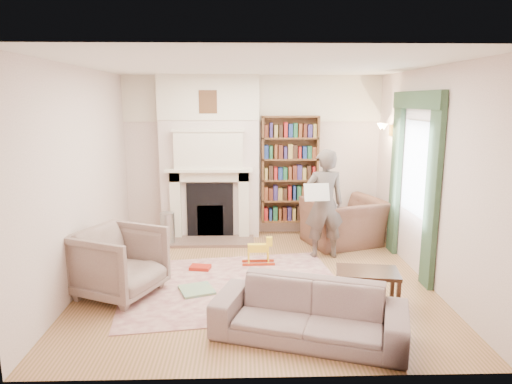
{
  "coord_description": "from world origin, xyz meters",
  "views": [
    {
      "loc": [
        -0.17,
        -5.83,
        2.38
      ],
      "look_at": [
        0.0,
        0.25,
        1.15
      ],
      "focal_mm": 32.0,
      "sensor_mm": 36.0,
      "label": 1
    }
  ],
  "objects_px": {
    "rocking_horse": "(258,251)",
    "sofa": "(309,312)",
    "armchair_left": "(119,262)",
    "paraffin_heater": "(168,229)",
    "man_reading": "(324,204)",
    "armchair_reading": "(344,222)",
    "coffee_table": "(367,289)",
    "bookcase": "(290,169)"
  },
  "relations": [
    {
      "from": "rocking_horse",
      "to": "sofa",
      "type": "bearing_deg",
      "value": -80.02
    },
    {
      "from": "armchair_left",
      "to": "paraffin_heater",
      "type": "distance_m",
      "value": 2.02
    },
    {
      "from": "man_reading",
      "to": "rocking_horse",
      "type": "distance_m",
      "value": 1.23
    },
    {
      "from": "armchair_reading",
      "to": "coffee_table",
      "type": "height_order",
      "value": "armchair_reading"
    },
    {
      "from": "armchair_left",
      "to": "bookcase",
      "type": "bearing_deg",
      "value": -17.7
    },
    {
      "from": "armchair_reading",
      "to": "man_reading",
      "type": "relative_size",
      "value": 0.71
    },
    {
      "from": "sofa",
      "to": "bookcase",
      "type": "bearing_deg",
      "value": 105.42
    },
    {
      "from": "armchair_reading",
      "to": "coffee_table",
      "type": "distance_m",
      "value": 2.39
    },
    {
      "from": "man_reading",
      "to": "rocking_horse",
      "type": "bearing_deg",
      "value": 12.14
    },
    {
      "from": "paraffin_heater",
      "to": "armchair_left",
      "type": "bearing_deg",
      "value": -97.52
    },
    {
      "from": "sofa",
      "to": "armchair_left",
      "type": "bearing_deg",
      "value": 171.12
    },
    {
      "from": "bookcase",
      "to": "man_reading",
      "type": "xyz_separation_m",
      "value": [
        0.4,
        -1.25,
        -0.34
      ]
    },
    {
      "from": "armchair_left",
      "to": "rocking_horse",
      "type": "bearing_deg",
      "value": -35.38
    },
    {
      "from": "bookcase",
      "to": "man_reading",
      "type": "bearing_deg",
      "value": -72.3
    },
    {
      "from": "bookcase",
      "to": "man_reading",
      "type": "relative_size",
      "value": 1.11
    },
    {
      "from": "sofa",
      "to": "paraffin_heater",
      "type": "xyz_separation_m",
      "value": [
        -1.92,
        3.1,
        -0.01
      ]
    },
    {
      "from": "paraffin_heater",
      "to": "sofa",
      "type": "bearing_deg",
      "value": -58.28
    },
    {
      "from": "armchair_left",
      "to": "sofa",
      "type": "xyz_separation_m",
      "value": [
        2.18,
        -1.11,
        -0.14
      ]
    },
    {
      "from": "bookcase",
      "to": "man_reading",
      "type": "distance_m",
      "value": 1.36
    },
    {
      "from": "sofa",
      "to": "paraffin_heater",
      "type": "height_order",
      "value": "sofa"
    },
    {
      "from": "man_reading",
      "to": "rocking_horse",
      "type": "relative_size",
      "value": 3.51
    },
    {
      "from": "armchair_left",
      "to": "coffee_table",
      "type": "height_order",
      "value": "armchair_left"
    },
    {
      "from": "man_reading",
      "to": "paraffin_heater",
      "type": "xyz_separation_m",
      "value": [
        -2.49,
        0.66,
        -0.56
      ]
    },
    {
      "from": "armchair_reading",
      "to": "paraffin_heater",
      "type": "distance_m",
      "value": 2.94
    },
    {
      "from": "bookcase",
      "to": "armchair_reading",
      "type": "relative_size",
      "value": 1.56
    },
    {
      "from": "armchair_left",
      "to": "coffee_table",
      "type": "bearing_deg",
      "value": -73.78
    },
    {
      "from": "man_reading",
      "to": "paraffin_heater",
      "type": "relative_size",
      "value": 3.04
    },
    {
      "from": "bookcase",
      "to": "sofa",
      "type": "relative_size",
      "value": 0.96
    },
    {
      "from": "paraffin_heater",
      "to": "rocking_horse",
      "type": "height_order",
      "value": "paraffin_heater"
    },
    {
      "from": "bookcase",
      "to": "armchair_reading",
      "type": "xyz_separation_m",
      "value": [
        0.85,
        -0.65,
        -0.79
      ]
    },
    {
      "from": "man_reading",
      "to": "coffee_table",
      "type": "height_order",
      "value": "man_reading"
    },
    {
      "from": "sofa",
      "to": "coffee_table",
      "type": "bearing_deg",
      "value": 59.18
    },
    {
      "from": "sofa",
      "to": "coffee_table",
      "type": "distance_m",
      "value": 1.03
    },
    {
      "from": "armchair_reading",
      "to": "rocking_horse",
      "type": "height_order",
      "value": "armchair_reading"
    },
    {
      "from": "armchair_left",
      "to": "coffee_table",
      "type": "relative_size",
      "value": 1.33
    },
    {
      "from": "armchair_left",
      "to": "rocking_horse",
      "type": "height_order",
      "value": "armchair_left"
    },
    {
      "from": "armchair_reading",
      "to": "sofa",
      "type": "distance_m",
      "value": 3.21
    },
    {
      "from": "bookcase",
      "to": "armchair_left",
      "type": "xyz_separation_m",
      "value": [
        -2.35,
        -2.59,
        -0.75
      ]
    },
    {
      "from": "armchair_reading",
      "to": "coffee_table",
      "type": "xyz_separation_m",
      "value": [
        -0.24,
        -2.37,
        -0.16
      ]
    },
    {
      "from": "coffee_table",
      "to": "armchair_reading",
      "type": "bearing_deg",
      "value": 92.88
    },
    {
      "from": "bookcase",
      "to": "armchair_left",
      "type": "distance_m",
      "value": 3.58
    },
    {
      "from": "bookcase",
      "to": "paraffin_heater",
      "type": "distance_m",
      "value": 2.35
    }
  ]
}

